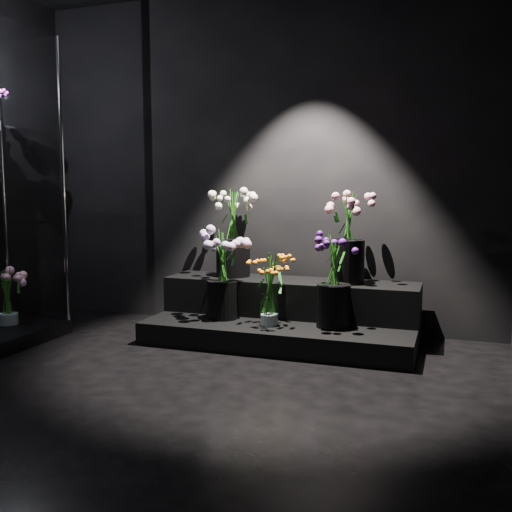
% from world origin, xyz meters
% --- Properties ---
extents(floor, '(4.00, 4.00, 0.00)m').
position_xyz_m(floor, '(0.00, 0.00, 0.00)').
color(floor, black).
rests_on(floor, ground).
extents(wall_back, '(4.00, 0.00, 4.00)m').
position_xyz_m(wall_back, '(0.00, 2.00, 1.40)').
color(wall_back, black).
rests_on(wall_back, floor).
extents(display_riser, '(2.01, 0.89, 0.45)m').
position_xyz_m(display_riser, '(0.35, 1.60, 0.18)').
color(display_riser, black).
rests_on(display_riser, floor).
extents(bouquet_orange_bells, '(0.31, 0.31, 0.54)m').
position_xyz_m(bouquet_orange_bells, '(0.31, 1.31, 0.45)').
color(bouquet_orange_bells, white).
rests_on(bouquet_orange_bells, display_riser).
extents(bouquet_lilac, '(0.45, 0.45, 0.67)m').
position_xyz_m(bouquet_lilac, '(-0.10, 1.42, 0.55)').
color(bouquet_lilac, black).
rests_on(bouquet_lilac, display_riser).
extents(bouquet_purple, '(0.35, 0.35, 0.67)m').
position_xyz_m(bouquet_purple, '(0.76, 1.42, 0.53)').
color(bouquet_purple, black).
rests_on(bouquet_purple, display_riser).
extents(bouquet_cream_roses, '(0.46, 0.46, 0.70)m').
position_xyz_m(bouquet_cream_roses, '(-0.15, 1.76, 0.84)').
color(bouquet_cream_roses, black).
rests_on(bouquet_cream_roses, display_riser).
extents(bouquet_pink_roses, '(0.38, 0.38, 0.68)m').
position_xyz_m(bouquet_pink_roses, '(0.81, 1.71, 0.84)').
color(bouquet_pink_roses, black).
rests_on(bouquet_pink_roses, display_riser).
extents(bouquet_case_base_pink, '(0.36, 0.36, 0.44)m').
position_xyz_m(bouquet_case_base_pink, '(-1.70, 0.91, 0.34)').
color(bouquet_case_base_pink, white).
rests_on(bouquet_case_base_pink, display_case).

